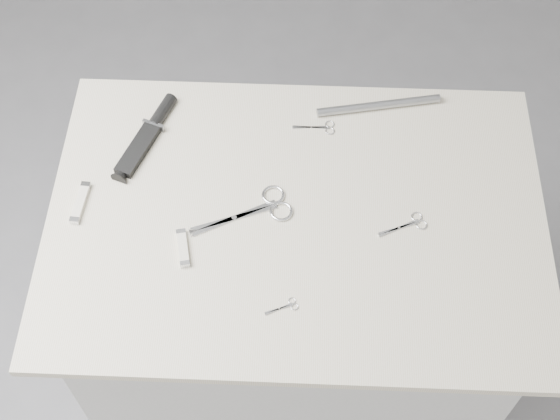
{
  "coord_description": "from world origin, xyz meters",
  "views": [
    {
      "loc": [
        0.0,
        -0.85,
        2.23
      ],
      "look_at": [
        -0.03,
        0.01,
        0.92
      ],
      "focal_mm": 50.0,
      "sensor_mm": 36.0,
      "label": 1
    }
  ],
  "objects_px": {
    "large_shears": "(262,208)",
    "embroidery_scissors_a": "(409,224)",
    "plinth": "(293,318)",
    "pocket_knife_a": "(183,248)",
    "pocket_knife_b": "(80,202)",
    "metal_rail": "(379,105)",
    "embroidery_scissors_b": "(320,128)",
    "sheathed_knife": "(149,132)",
    "tiny_scissors": "(286,307)"
  },
  "relations": [
    {
      "from": "embroidery_scissors_a",
      "to": "pocket_knife_b",
      "type": "relative_size",
      "value": 1.0
    },
    {
      "from": "large_shears",
      "to": "embroidery_scissors_b",
      "type": "bearing_deg",
      "value": 37.44
    },
    {
      "from": "embroidery_scissors_b",
      "to": "pocket_knife_a",
      "type": "distance_m",
      "value": 0.41
    },
    {
      "from": "large_shears",
      "to": "embroidery_scissors_a",
      "type": "distance_m",
      "value": 0.3
    },
    {
      "from": "large_shears",
      "to": "embroidery_scissors_b",
      "type": "distance_m",
      "value": 0.24
    },
    {
      "from": "sheathed_knife",
      "to": "metal_rail",
      "type": "distance_m",
      "value": 0.5
    },
    {
      "from": "metal_rail",
      "to": "plinth",
      "type": "bearing_deg",
      "value": -120.66
    },
    {
      "from": "sheathed_knife",
      "to": "pocket_knife_a",
      "type": "distance_m",
      "value": 0.3
    },
    {
      "from": "embroidery_scissors_b",
      "to": "metal_rail",
      "type": "height_order",
      "value": "metal_rail"
    },
    {
      "from": "metal_rail",
      "to": "embroidery_scissors_b",
      "type": "bearing_deg",
      "value": -154.12
    },
    {
      "from": "embroidery_scissors_b",
      "to": "tiny_scissors",
      "type": "distance_m",
      "value": 0.43
    },
    {
      "from": "metal_rail",
      "to": "pocket_knife_b",
      "type": "bearing_deg",
      "value": -155.35
    },
    {
      "from": "pocket_knife_b",
      "to": "metal_rail",
      "type": "height_order",
      "value": "metal_rail"
    },
    {
      "from": "large_shears",
      "to": "sheathed_knife",
      "type": "height_order",
      "value": "sheathed_knife"
    },
    {
      "from": "large_shears",
      "to": "embroidery_scissors_b",
      "type": "xyz_separation_m",
      "value": [
        0.12,
        0.21,
        -0.0
      ]
    },
    {
      "from": "metal_rail",
      "to": "embroidery_scissors_a",
      "type": "bearing_deg",
      "value": -80.05
    },
    {
      "from": "embroidery_scissors_a",
      "to": "sheathed_knife",
      "type": "bearing_deg",
      "value": 134.91
    },
    {
      "from": "sheathed_knife",
      "to": "metal_rail",
      "type": "relative_size",
      "value": 0.81
    },
    {
      "from": "plinth",
      "to": "embroidery_scissors_a",
      "type": "xyz_separation_m",
      "value": [
        0.22,
        -0.01,
        0.47
      ]
    },
    {
      "from": "pocket_knife_a",
      "to": "pocket_knife_b",
      "type": "distance_m",
      "value": 0.24
    },
    {
      "from": "sheathed_knife",
      "to": "pocket_knife_b",
      "type": "relative_size",
      "value": 2.25
    },
    {
      "from": "embroidery_scissors_a",
      "to": "embroidery_scissors_b",
      "type": "xyz_separation_m",
      "value": [
        -0.18,
        0.24,
        -0.0
      ]
    },
    {
      "from": "plinth",
      "to": "large_shears",
      "type": "height_order",
      "value": "large_shears"
    },
    {
      "from": "sheathed_knife",
      "to": "embroidery_scissors_a",
      "type": "bearing_deg",
      "value": -90.51
    },
    {
      "from": "embroidery_scissors_b",
      "to": "pocket_knife_a",
      "type": "height_order",
      "value": "pocket_knife_a"
    },
    {
      "from": "large_shears",
      "to": "tiny_scissors",
      "type": "relative_size",
      "value": 3.24
    },
    {
      "from": "pocket_knife_a",
      "to": "plinth",
      "type": "bearing_deg",
      "value": -80.45
    },
    {
      "from": "plinth",
      "to": "pocket_knife_b",
      "type": "distance_m",
      "value": 0.65
    },
    {
      "from": "sheathed_knife",
      "to": "pocket_knife_a",
      "type": "relative_size",
      "value": 2.66
    },
    {
      "from": "pocket_knife_a",
      "to": "metal_rail",
      "type": "xyz_separation_m",
      "value": [
        0.39,
        0.38,
        0.0
      ]
    },
    {
      "from": "large_shears",
      "to": "pocket_knife_a",
      "type": "relative_size",
      "value": 2.44
    },
    {
      "from": "pocket_knife_b",
      "to": "metal_rail",
      "type": "xyz_separation_m",
      "value": [
        0.61,
        0.28,
        0.0
      ]
    },
    {
      "from": "pocket_knife_a",
      "to": "metal_rail",
      "type": "distance_m",
      "value": 0.54
    },
    {
      "from": "embroidery_scissors_a",
      "to": "metal_rail",
      "type": "distance_m",
      "value": 0.31
    },
    {
      "from": "sheathed_knife",
      "to": "tiny_scissors",
      "type": "bearing_deg",
      "value": -122.09
    },
    {
      "from": "metal_rail",
      "to": "large_shears",
      "type": "bearing_deg",
      "value": -131.17
    },
    {
      "from": "plinth",
      "to": "pocket_knife_b",
      "type": "height_order",
      "value": "pocket_knife_b"
    },
    {
      "from": "large_shears",
      "to": "pocket_knife_a",
      "type": "height_order",
      "value": "pocket_knife_a"
    },
    {
      "from": "plinth",
      "to": "pocket_knife_a",
      "type": "xyz_separation_m",
      "value": [
        -0.22,
        -0.09,
        0.47
      ]
    },
    {
      "from": "pocket_knife_a",
      "to": "metal_rail",
      "type": "bearing_deg",
      "value": -58.16
    },
    {
      "from": "embroidery_scissors_a",
      "to": "plinth",
      "type": "bearing_deg",
      "value": 152.7
    },
    {
      "from": "pocket_knife_a",
      "to": "sheathed_knife",
      "type": "bearing_deg",
      "value": 7.8
    },
    {
      "from": "embroidery_scissors_a",
      "to": "pocket_knife_a",
      "type": "bearing_deg",
      "value": 165.36
    },
    {
      "from": "tiny_scissors",
      "to": "sheathed_knife",
      "type": "bearing_deg",
      "value": 104.01
    },
    {
      "from": "large_shears",
      "to": "sheathed_knife",
      "type": "xyz_separation_m",
      "value": [
        -0.25,
        0.18,
        0.01
      ]
    },
    {
      "from": "sheathed_knife",
      "to": "pocket_knife_b",
      "type": "xyz_separation_m",
      "value": [
        -0.12,
        -0.19,
        -0.0
      ]
    },
    {
      "from": "plinth",
      "to": "pocket_knife_a",
      "type": "height_order",
      "value": "pocket_knife_a"
    },
    {
      "from": "pocket_knife_b",
      "to": "pocket_knife_a",
      "type": "bearing_deg",
      "value": -109.06
    },
    {
      "from": "plinth",
      "to": "metal_rail",
      "type": "xyz_separation_m",
      "value": [
        0.17,
        0.29,
        0.48
      ]
    },
    {
      "from": "plinth",
      "to": "sheathed_knife",
      "type": "relative_size",
      "value": 4.03
    }
  ]
}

